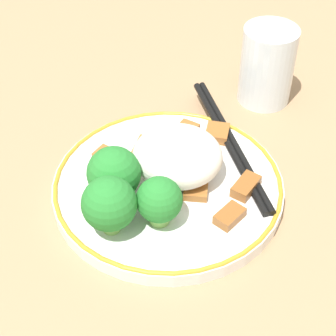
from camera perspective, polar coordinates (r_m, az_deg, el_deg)
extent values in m
plane|color=#9E7A56|center=(0.60, 0.00, -2.48)|extent=(3.00, 3.00, 0.00)
cylinder|color=white|center=(0.59, 0.00, -1.96)|extent=(0.24, 0.24, 0.02)
torus|color=#B28C26|center=(0.58, 0.00, -1.43)|extent=(0.24, 0.24, 0.00)
ellipsoid|color=white|center=(0.57, 0.98, 1.24)|extent=(0.09, 0.09, 0.05)
cylinder|color=#7FB756|center=(0.57, -5.34, -2.47)|extent=(0.01, 0.01, 0.01)
sphere|color=#267A2D|center=(0.55, -5.52, -0.53)|extent=(0.05, 0.05, 0.05)
cylinder|color=#7FB756|center=(0.54, -5.78, -5.63)|extent=(0.02, 0.02, 0.02)
sphere|color=#267A2D|center=(0.52, -5.99, -3.63)|extent=(0.05, 0.05, 0.05)
cylinder|color=#7FB756|center=(0.54, -1.07, -4.91)|extent=(0.02, 0.02, 0.01)
sphere|color=#267A2D|center=(0.53, -1.11, -3.22)|extent=(0.04, 0.04, 0.04)
cube|color=#995B28|center=(0.61, -5.95, 1.14)|extent=(0.03, 0.04, 0.01)
cube|color=brown|center=(0.58, 7.91, -1.94)|extent=(0.04, 0.03, 0.01)
cube|color=#9E6633|center=(0.61, 3.09, 1.19)|extent=(0.04, 0.03, 0.01)
cube|color=#9E6633|center=(0.61, -2.20, 1.83)|extent=(0.04, 0.03, 0.01)
cube|color=brown|center=(0.55, 6.28, -4.87)|extent=(0.04, 0.03, 0.01)
cube|color=#995B28|center=(0.57, 2.87, -2.03)|extent=(0.03, 0.03, 0.01)
cube|color=#995B28|center=(0.64, 5.02, 3.56)|extent=(0.03, 0.03, 0.01)
cube|color=#995B28|center=(0.64, 1.90, 3.79)|extent=(0.03, 0.03, 0.01)
cylinder|color=black|center=(0.63, 6.60, 2.75)|extent=(0.21, 0.10, 0.01)
cylinder|color=black|center=(0.63, 6.02, 2.65)|extent=(0.21, 0.10, 0.01)
cylinder|color=silver|center=(0.71, 10.04, 10.23)|extent=(0.07, 0.07, 0.10)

